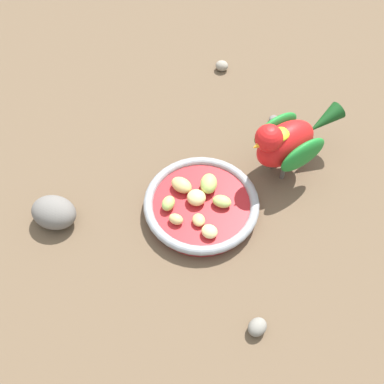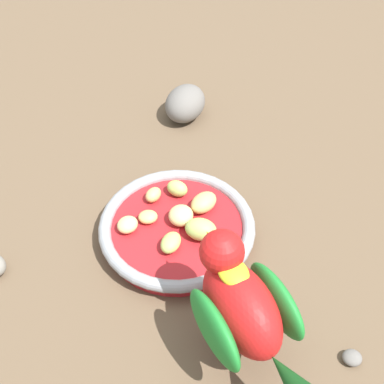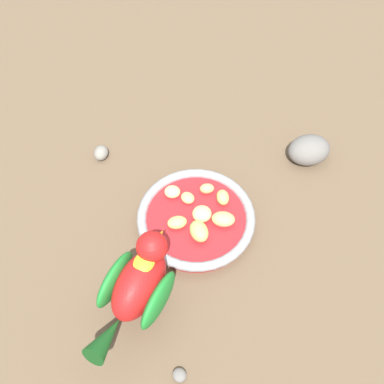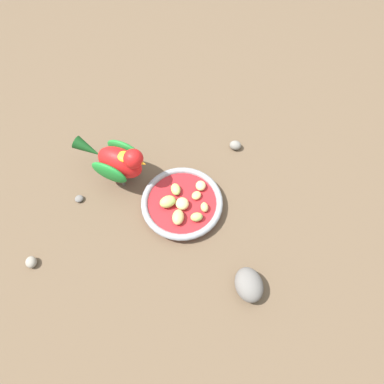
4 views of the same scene
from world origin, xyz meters
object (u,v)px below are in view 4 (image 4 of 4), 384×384
(pebble_0, at_px, (31,262))
(apple_piece_1, at_px, (168,202))
(apple_piece_6, at_px, (204,207))
(pebble_1, at_px, (79,199))
(apple_piece_3, at_px, (196,195))
(parrot, at_px, (118,161))
(rock_large, at_px, (249,285))
(apple_piece_5, at_px, (197,217))
(apple_piece_2, at_px, (178,217))
(apple_piece_4, at_px, (182,204))
(feeding_bowl, at_px, (182,203))
(apple_piece_7, at_px, (201,186))
(pebble_2, at_px, (235,145))
(apple_piece_0, at_px, (176,189))

(pebble_0, bearing_deg, apple_piece_1, -106.21)
(apple_piece_1, xyz_separation_m, apple_piece_6, (-0.06, -0.06, -0.00))
(pebble_1, bearing_deg, apple_piece_3, -131.65)
(parrot, xyz_separation_m, rock_large, (-0.40, -0.04, -0.05))
(apple_piece_5, bearing_deg, apple_piece_2, 48.67)
(apple_piece_4, relative_size, rock_large, 0.42)
(apple_piece_3, relative_size, pebble_0, 0.90)
(feeding_bowl, xyz_separation_m, rock_large, (-0.24, 0.02, 0.01))
(rock_large, bearing_deg, feeding_bowl, -5.10)
(parrot, distance_m, pebble_1, 0.14)
(feeding_bowl, height_order, apple_piece_1, apple_piece_1)
(apple_piece_3, distance_m, apple_piece_4, 0.04)
(apple_piece_4, relative_size, pebble_0, 1.17)
(apple_piece_2, distance_m, rock_large, 0.22)
(apple_piece_2, relative_size, apple_piece_4, 1.20)
(apple_piece_2, relative_size, pebble_0, 1.41)
(apple_piece_4, bearing_deg, apple_piece_2, 122.73)
(apple_piece_2, height_order, apple_piece_4, same)
(apple_piece_6, relative_size, rock_large, 0.32)
(apple_piece_3, relative_size, apple_piece_7, 0.91)
(parrot, distance_m, rock_large, 0.40)
(apple_piece_2, distance_m, apple_piece_3, 0.07)
(apple_piece_2, bearing_deg, pebble_2, -75.02)
(apple_piece_1, height_order, apple_piece_7, apple_piece_1)
(feeding_bowl, bearing_deg, apple_piece_6, -148.97)
(feeding_bowl, relative_size, parrot, 1.02)
(apple_piece_4, xyz_separation_m, pebble_1, (0.18, 0.17, -0.03))
(apple_piece_4, xyz_separation_m, apple_piece_5, (-0.05, -0.00, -0.00))
(apple_piece_4, bearing_deg, pebble_0, 70.91)
(apple_piece_1, bearing_deg, apple_piece_6, -138.87)
(feeding_bowl, distance_m, apple_piece_5, 0.06)
(pebble_0, relative_size, pebble_2, 0.89)
(apple_piece_3, xyz_separation_m, pebble_1, (0.19, 0.21, -0.02))
(apple_piece_4, height_order, pebble_1, apple_piece_4)
(pebble_1, bearing_deg, rock_large, -159.71)
(feeding_bowl, bearing_deg, apple_piece_2, 127.42)
(apple_piece_0, bearing_deg, pebble_2, -87.77)
(feeding_bowl, bearing_deg, apple_piece_1, 58.12)
(apple_piece_0, distance_m, apple_piece_6, 0.08)
(pebble_2, bearing_deg, pebble_1, 70.88)
(apple_piece_3, bearing_deg, pebble_1, 48.35)
(parrot, relative_size, pebble_2, 6.29)
(apple_piece_1, height_order, pebble_0, apple_piece_1)
(apple_piece_1, distance_m, rock_large, 0.26)
(apple_piece_7, bearing_deg, rock_large, 161.41)
(apple_piece_1, bearing_deg, apple_piece_0, -67.47)
(apple_piece_4, xyz_separation_m, pebble_2, (0.05, -0.22, -0.02))
(apple_piece_0, xyz_separation_m, apple_piece_2, (-0.06, 0.04, 0.00))
(feeding_bowl, xyz_separation_m, pebble_0, (0.11, 0.34, -0.00))
(apple_piece_0, bearing_deg, pebble_1, 51.97)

